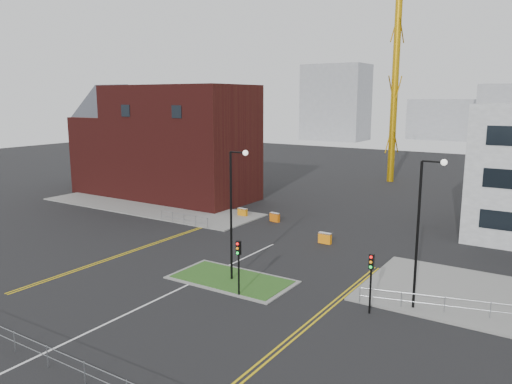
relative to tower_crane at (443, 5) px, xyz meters
The scene contains 22 objects.
ground 60.77m from the tower_crane, 94.10° to the right, with size 200.00×200.00×0.00m, color black.
pavement_left 47.96m from the tower_crane, 125.76° to the right, with size 28.00×8.00×0.12m, color slate.
island_kerb 53.47m from the tower_crane, 92.38° to the right, with size 8.60×4.60×0.08m, color slate.
grass_island 53.46m from the tower_crane, 92.38° to the right, with size 8.00×4.00×0.12m, color #21541C.
brick_building 42.39m from the tower_crane, 134.64° to the right, with size 24.20×10.07×14.24m.
tower_crane is the anchor object (origin of this frame).
streetlamp_island 51.18m from the tower_crane, 92.11° to the right, with size 1.46×0.36×9.18m.
streetlamp_right_near 50.36m from the tower_crane, 77.24° to the right, with size 1.46×0.36×9.18m.
traffic_light_island 54.13m from the tower_crane, 89.95° to the right, with size 0.28×0.33×3.65m.
traffic_light_right 52.93m from the tower_crane, 80.35° to the right, with size 0.28×0.33×3.65m.
railing_front 65.98m from the tower_crane, 93.70° to the right, with size 24.05×0.05×1.10m.
railing_left 46.89m from the tower_crane, 111.87° to the right, with size 6.05×0.05×1.10m.
centre_line 58.95m from the tower_crane, 94.25° to the right, with size 0.15×30.00×0.01m, color silver.
yellow_left_a 53.29m from the tower_crane, 105.97° to the right, with size 0.12×24.00×0.01m, color gold.
yellow_left_b 53.21m from the tower_crane, 105.62° to the right, with size 0.12×24.00×0.01m, color gold.
yellow_right_a 55.50m from the tower_crane, 83.59° to the right, with size 0.12×20.00×0.01m, color gold.
yellow_right_b 55.53m from the tower_crane, 83.24° to the right, with size 0.12×20.00×0.01m, color gold.
skyline_a 79.47m from the tower_crane, 124.19° to the left, with size 18.00×12.00×22.00m, color gray.
skyline_d 87.63m from the tower_crane, 98.04° to the left, with size 30.00×12.00×12.00m, color gray.
barrier_left 41.46m from the tower_crane, 110.93° to the right, with size 1.09×0.38×0.91m.
barrier_mid 40.48m from the tower_crane, 104.28° to the right, with size 1.14×0.55×0.92m.
barrier_right 43.17m from the tower_crane, 90.48° to the right, with size 1.16×0.41×0.97m.
Camera 1 is at (21.32, -18.85, 12.56)m, focal length 35.00 mm.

